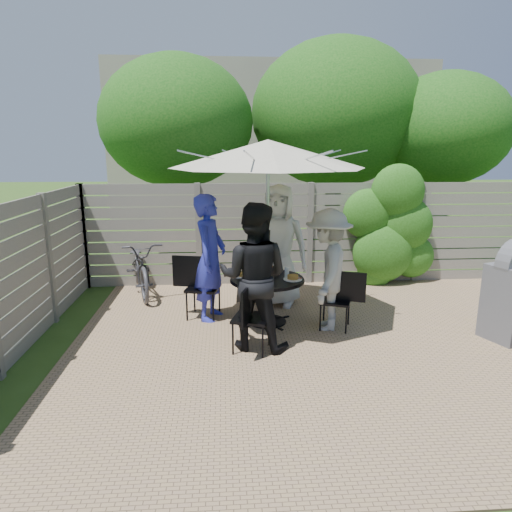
{
  "coord_description": "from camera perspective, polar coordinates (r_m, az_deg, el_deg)",
  "views": [
    {
      "loc": [
        -1.54,
        -5.02,
        2.44
      ],
      "look_at": [
        -1.1,
        1.27,
        0.94
      ],
      "focal_mm": 32.0,
      "sensor_mm": 36.0,
      "label": 1
    }
  ],
  "objects": [
    {
      "name": "plate_right",
      "position": [
        6.3,
        4.62,
        -2.75
      ],
      "size": [
        0.26,
        0.26,
        0.06
      ],
      "color": "white",
      "rests_on": "patio_table"
    },
    {
      "name": "syrup_jug",
      "position": [
        6.41,
        0.98,
        -1.93
      ],
      "size": [
        0.09,
        0.09,
        0.16
      ],
      "primitive_type": "cylinder",
      "color": "#59280C",
      "rests_on": "patio_table"
    },
    {
      "name": "person_right",
      "position": [
        6.22,
        8.94,
        -1.76
      ],
      "size": [
        0.91,
        1.21,
        1.67
      ],
      "primitive_type": "imported",
      "rotation": [
        0.0,
        0.0,
        4.42
      ],
      "color": "#9E9D9A",
      "rests_on": "ground"
    },
    {
      "name": "coffee_cup",
      "position": [
        6.54,
        2.66,
        -1.79
      ],
      "size": [
        0.08,
        0.08,
        0.12
      ],
      "primitive_type": "cylinder",
      "color": "#C6B293",
      "rests_on": "patio_table"
    },
    {
      "name": "plate_back",
      "position": [
        6.7,
        2.03,
        -1.73
      ],
      "size": [
        0.26,
        0.26,
        0.06
      ],
      "color": "white",
      "rests_on": "patio_table"
    },
    {
      "name": "chair_left",
      "position": [
        6.73,
        -6.72,
        -5.44
      ],
      "size": [
        0.71,
        0.54,
        0.93
      ],
      "rotation": [
        0.0,
        0.0,
        6.06
      ],
      "color": "black",
      "rests_on": "ground"
    },
    {
      "name": "person_left",
      "position": [
        6.52,
        -5.75,
        -0.27
      ],
      "size": [
        0.61,
        0.76,
        1.82
      ],
      "primitive_type": "imported",
      "rotation": [
        0.0,
        0.0,
        7.56
      ],
      "color": "#2B32BD",
      "rests_on": "ground"
    },
    {
      "name": "plate_front",
      "position": [
        6.02,
        0.73,
        -3.47
      ],
      "size": [
        0.26,
        0.26,
        0.06
      ],
      "color": "white",
      "rests_on": "patio_table"
    },
    {
      "name": "chair_right",
      "position": [
        6.39,
        9.95,
        -6.89
      ],
      "size": [
        0.64,
        0.51,
        0.83
      ],
      "rotation": [
        0.0,
        0.0,
        2.79
      ],
      "color": "black",
      "rests_on": "ground"
    },
    {
      "name": "person_back",
      "position": [
        7.09,
        2.76,
        1.28
      ],
      "size": [
        1.07,
        0.85,
        1.91
      ],
      "primitive_type": "imported",
      "rotation": [
        0.0,
        0.0,
        5.99
      ],
      "color": "silver",
      "rests_on": "ground"
    },
    {
      "name": "glass_right",
      "position": [
        6.41,
        3.88,
        -2.05
      ],
      "size": [
        0.07,
        0.07,
        0.14
      ],
      "primitive_type": "cylinder",
      "color": "silver",
      "rests_on": "patio_table"
    },
    {
      "name": "glass_left",
      "position": [
        6.31,
        -1.09,
        -2.27
      ],
      "size": [
        0.07,
        0.07,
        0.14
      ],
      "primitive_type": "cylinder",
      "color": "silver",
      "rests_on": "patio_table"
    },
    {
      "name": "chair_back",
      "position": [
        7.39,
        2.9,
        -3.76
      ],
      "size": [
        0.55,
        0.67,
        0.88
      ],
      "rotation": [
        0.0,
        0.0,
        4.33
      ],
      "color": "black",
      "rests_on": "ground"
    },
    {
      "name": "backyard_envelope",
      "position": [
        15.4,
        2.11,
        13.97
      ],
      "size": [
        60.0,
        60.0,
        5.0
      ],
      "color": "#304F18",
      "rests_on": "ground"
    },
    {
      "name": "patio_table",
      "position": [
        6.43,
        1.4,
        -4.5
      ],
      "size": [
        1.28,
        1.28,
        0.67
      ],
      "rotation": [
        0.0,
        0.0,
        -0.29
      ],
      "color": "black",
      "rests_on": "ground"
    },
    {
      "name": "umbrella",
      "position": [
        6.12,
        1.5,
        12.62
      ],
      "size": [
        3.28,
        3.28,
        2.55
      ],
      "rotation": [
        0.0,
        0.0,
        -0.29
      ],
      "color": "silver",
      "rests_on": "ground"
    },
    {
      "name": "plate_left",
      "position": [
        6.44,
        -1.73,
        -2.36
      ],
      "size": [
        0.26,
        0.26,
        0.06
      ],
      "color": "white",
      "rests_on": "patio_table"
    },
    {
      "name": "person_front",
      "position": [
        5.52,
        -0.29,
        -2.69
      ],
      "size": [
        1.05,
        0.92,
        1.83
      ],
      "primitive_type": "imported",
      "rotation": [
        0.0,
        0.0,
        2.85
      ],
      "color": "black",
      "rests_on": "ground"
    },
    {
      "name": "bicycle",
      "position": [
        8.0,
        -14.29,
        -1.29
      ],
      "size": [
        1.13,
        1.91,
        0.95
      ],
      "primitive_type": "imported",
      "rotation": [
        0.0,
        0.0,
        0.3
      ],
      "color": "#333338",
      "rests_on": "ground"
    },
    {
      "name": "glass_back",
      "position": [
        6.62,
        0.97,
        -1.52
      ],
      "size": [
        0.07,
        0.07,
        0.14
      ],
      "primitive_type": "cylinder",
      "color": "silver",
      "rests_on": "patio_table"
    },
    {
      "name": "chair_front",
      "position": [
        5.61,
        -0.61,
        -9.42
      ],
      "size": [
        0.53,
        0.67,
        0.88
      ],
      "rotation": [
        0.0,
        0.0,
        1.26
      ],
      "color": "black",
      "rests_on": "ground"
    },
    {
      "name": "glass_front",
      "position": [
        6.09,
        1.9,
        -2.86
      ],
      "size": [
        0.07,
        0.07,
        0.14
      ],
      "primitive_type": "cylinder",
      "color": "silver",
      "rests_on": "patio_table"
    }
  ]
}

